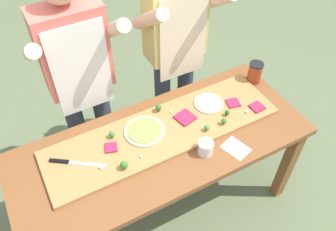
# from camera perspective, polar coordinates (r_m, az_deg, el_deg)

# --- Properties ---
(ground_plane) EXTENTS (8.00, 8.00, 0.00)m
(ground_plane) POSITION_cam_1_polar(r_m,az_deg,el_deg) (2.73, -0.89, -14.56)
(ground_plane) COLOR #60704C
(prep_table) EXTENTS (1.79, 0.74, 0.77)m
(prep_table) POSITION_cam_1_polar(r_m,az_deg,el_deg) (2.17, -1.09, -6.08)
(prep_table) COLOR brown
(prep_table) RESTS_ON ground
(cutting_board) EXTENTS (1.46, 0.41, 0.02)m
(cutting_board) POSITION_cam_1_polar(r_m,az_deg,el_deg) (2.13, -0.79, -2.59)
(cutting_board) COLOR #B27F47
(cutting_board) RESTS_ON prep_table
(chefs_knife) EXTENTS (0.28, 0.20, 0.02)m
(chefs_knife) POSITION_cam_1_polar(r_m,az_deg,el_deg) (2.04, -15.72, -7.33)
(chefs_knife) COLOR #B7BABF
(chefs_knife) RESTS_ON cutting_board
(pizza_whole_pesto_green) EXTENTS (0.25, 0.25, 0.02)m
(pizza_whole_pesto_green) POSITION_cam_1_polar(r_m,az_deg,el_deg) (2.11, -3.84, -2.49)
(pizza_whole_pesto_green) COLOR beige
(pizza_whole_pesto_green) RESTS_ON cutting_board
(pizza_whole_white_garlic) EXTENTS (0.19, 0.19, 0.02)m
(pizza_whole_white_garlic) POSITION_cam_1_polar(r_m,az_deg,el_deg) (2.28, 6.61, 2.02)
(pizza_whole_white_garlic) COLOR beige
(pizza_whole_white_garlic) RESTS_ON cutting_board
(pizza_slice_far_left) EXTENTS (0.09, 0.09, 0.01)m
(pizza_slice_far_left) POSITION_cam_1_polar(r_m,az_deg,el_deg) (2.32, 14.28, 1.35)
(pizza_slice_far_left) COLOR #9E234C
(pizza_slice_far_left) RESTS_ON cutting_board
(pizza_slice_far_right) EXTENTS (0.09, 0.09, 0.01)m
(pizza_slice_far_right) POSITION_cam_1_polar(r_m,az_deg,el_deg) (2.05, -9.24, -5.17)
(pizza_slice_far_right) COLOR #9E234C
(pizza_slice_far_right) RESTS_ON cutting_board
(pizza_slice_center) EXTENTS (0.09, 0.09, 0.01)m
(pizza_slice_center) POSITION_cam_1_polar(r_m,az_deg,el_deg) (2.31, 10.55, 2.02)
(pizza_slice_center) COLOR #9E234C
(pizza_slice_center) RESTS_ON cutting_board
(pizza_slice_near_left) EXTENTS (0.13, 0.13, 0.01)m
(pizza_slice_near_left) POSITION_cam_1_polar(r_m,az_deg,el_deg) (2.19, 2.81, -0.31)
(pizza_slice_near_left) COLOR #9E234C
(pizza_slice_near_left) RESTS_ON cutting_board
(broccoli_floret_front_right) EXTENTS (0.04, 0.04, 0.05)m
(broccoli_floret_front_right) POSITION_cam_1_polar(r_m,az_deg,el_deg) (2.21, -1.53, 1.32)
(broccoli_floret_front_right) COLOR #3F7220
(broccoli_floret_front_right) RESTS_ON cutting_board
(broccoli_floret_center_left) EXTENTS (0.04, 0.04, 0.05)m
(broccoli_floret_center_left) POSITION_cam_1_polar(r_m,az_deg,el_deg) (2.09, -9.13, -3.02)
(broccoli_floret_center_left) COLOR #487A23
(broccoli_floret_center_left) RESTS_ON cutting_board
(broccoli_floret_back_left) EXTENTS (0.03, 0.03, 0.05)m
(broccoli_floret_back_left) POSITION_cam_1_polar(r_m,az_deg,el_deg) (2.16, 9.09, -0.90)
(broccoli_floret_back_left) COLOR #3F7220
(broccoli_floret_back_left) RESTS_ON cutting_board
(broccoli_floret_back_right) EXTENTS (0.03, 0.03, 0.04)m
(broccoli_floret_back_right) POSITION_cam_1_polar(r_m,az_deg,el_deg) (2.22, 9.60, 0.46)
(broccoli_floret_back_right) COLOR #2C5915
(broccoli_floret_back_right) RESTS_ON cutting_board
(broccoli_floret_center_right) EXTENTS (0.03, 0.03, 0.04)m
(broccoli_floret_center_right) POSITION_cam_1_polar(r_m,az_deg,el_deg) (2.11, 6.33, -2.00)
(broccoli_floret_center_right) COLOR #487A23
(broccoli_floret_center_right) RESTS_ON cutting_board
(broccoli_floret_front_left) EXTENTS (0.04, 0.04, 0.06)m
(broccoli_floret_front_left) POSITION_cam_1_polar(r_m,az_deg,el_deg) (1.94, -7.17, -7.98)
(broccoli_floret_front_left) COLOR #3F7220
(broccoli_floret_front_left) RESTS_ON cutting_board
(cheese_crumble_a) EXTENTS (0.02, 0.02, 0.02)m
(cheese_crumble_a) POSITION_cam_1_polar(r_m,az_deg,el_deg) (2.27, 12.69, 0.58)
(cheese_crumble_a) COLOR silver
(cheese_crumble_a) RESTS_ON cutting_board
(cheese_crumble_b) EXTENTS (0.02, 0.02, 0.01)m
(cheese_crumble_b) POSITION_cam_1_polar(r_m,az_deg,el_deg) (1.99, -4.42, -6.70)
(cheese_crumble_b) COLOR silver
(cheese_crumble_b) RESTS_ON cutting_board
(cheese_crumble_c) EXTENTS (0.02, 0.02, 0.01)m
(cheese_crumble_c) POSITION_cam_1_polar(r_m,az_deg,el_deg) (2.22, 0.46, 0.63)
(cheese_crumble_c) COLOR white
(cheese_crumble_c) RESTS_ON cutting_board
(cheese_crumble_d) EXTENTS (0.02, 0.02, 0.01)m
(cheese_crumble_d) POSITION_cam_1_polar(r_m,az_deg,el_deg) (1.98, -10.90, -8.35)
(cheese_crumble_d) COLOR white
(cheese_crumble_d) RESTS_ON cutting_board
(flour_cup) EXTENTS (0.09, 0.09, 0.09)m
(flour_cup) POSITION_cam_1_polar(r_m,az_deg,el_deg) (2.02, 6.12, -5.33)
(flour_cup) COLOR white
(flour_cup) RESTS_ON prep_table
(sauce_jar) EXTENTS (0.10, 0.10, 0.15)m
(sauce_jar) POSITION_cam_1_polar(r_m,az_deg,el_deg) (2.50, 13.96, 6.80)
(sauce_jar) COLOR #99381E
(sauce_jar) RESTS_ON prep_table
(recipe_note) EXTENTS (0.15, 0.18, 0.00)m
(recipe_note) POSITION_cam_1_polar(r_m,az_deg,el_deg) (2.10, 10.99, -5.25)
(recipe_note) COLOR white
(recipe_note) RESTS_ON prep_table
(cook_left) EXTENTS (0.54, 0.39, 1.67)m
(cook_left) POSITION_cam_1_polar(r_m,az_deg,el_deg) (2.25, -14.26, 6.66)
(cook_left) COLOR #333847
(cook_left) RESTS_ON ground
(cook_right) EXTENTS (0.54, 0.39, 1.67)m
(cook_right) POSITION_cam_1_polar(r_m,az_deg,el_deg) (2.44, 1.21, 11.76)
(cook_right) COLOR #333847
(cook_right) RESTS_ON ground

